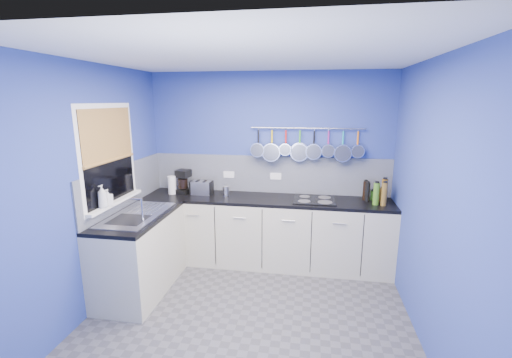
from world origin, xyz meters
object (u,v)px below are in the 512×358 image
(paper_towel, at_px, (172,185))
(coffee_maker, at_px, (183,182))
(hob, at_px, (315,200))
(soap_bottle_a, at_px, (102,196))
(canister, at_px, (226,191))
(soap_bottle_b, at_px, (108,197))
(toaster, at_px, (202,188))

(paper_towel, height_order, coffee_maker, coffee_maker)
(hob, bearing_deg, soap_bottle_a, -151.97)
(soap_bottle_a, bearing_deg, hob, 28.03)
(paper_towel, distance_m, canister, 0.73)
(soap_bottle_b, xyz_separation_m, toaster, (0.66, 1.10, -0.15))
(soap_bottle_b, xyz_separation_m, canister, (0.99, 1.10, -0.18))
(coffee_maker, bearing_deg, soap_bottle_b, -97.08)
(soap_bottle_b, distance_m, hob, 2.41)
(paper_towel, relative_size, hob, 0.46)
(soap_bottle_a, xyz_separation_m, paper_towel, (0.26, 1.14, -0.15))
(coffee_maker, relative_size, toaster, 1.14)
(coffee_maker, xyz_separation_m, hob, (1.76, -0.06, -0.15))
(soap_bottle_a, height_order, soap_bottle_b, soap_bottle_a)
(soap_bottle_b, relative_size, hob, 0.33)
(soap_bottle_a, distance_m, canister, 1.56)
(paper_towel, distance_m, coffee_maker, 0.15)
(soap_bottle_b, distance_m, paper_towel, 1.10)
(canister, bearing_deg, soap_bottle_b, -131.98)
(canister, bearing_deg, hob, -2.15)
(soap_bottle_b, distance_m, coffee_maker, 1.19)
(soap_bottle_a, relative_size, hob, 0.46)
(toaster, relative_size, hob, 0.53)
(paper_towel, height_order, toaster, paper_towel)
(coffee_maker, bearing_deg, hob, 10.22)
(soap_bottle_a, xyz_separation_m, soap_bottle_b, (0.00, 0.09, -0.03))
(coffee_maker, relative_size, hob, 0.60)
(hob, bearing_deg, canister, 177.85)
(hob, bearing_deg, soap_bottle_b, -153.81)
(coffee_maker, bearing_deg, paper_towel, -141.06)
(soap_bottle_a, height_order, coffee_maker, soap_bottle_a)
(canister, bearing_deg, soap_bottle_a, -129.82)
(paper_towel, xyz_separation_m, coffee_maker, (0.13, 0.07, 0.04))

